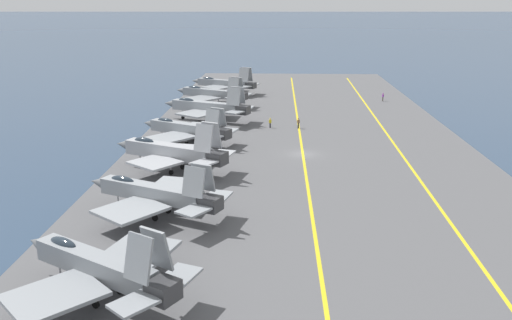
% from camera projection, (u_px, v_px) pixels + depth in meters
% --- Properties ---
extents(ground_plane, '(2000.00, 2000.00, 0.00)m').
position_uv_depth(ground_plane, '(303.00, 157.00, 76.42)').
color(ground_plane, '#2D425B').
extents(carrier_deck, '(172.55, 50.45, 0.40)m').
position_uv_depth(carrier_deck, '(303.00, 155.00, 76.36)').
color(carrier_deck, '#565659').
rests_on(carrier_deck, ground).
extents(deck_stripe_foul_line, '(155.27, 3.47, 0.01)m').
position_uv_depth(deck_stripe_foul_line, '(402.00, 155.00, 75.74)').
color(deck_stripe_foul_line, yellow).
rests_on(deck_stripe_foul_line, carrier_deck).
extents(deck_stripe_centerline, '(155.30, 0.36, 0.01)m').
position_uv_depth(deck_stripe_centerline, '(303.00, 154.00, 76.30)').
color(deck_stripe_centerline, yellow).
rests_on(deck_stripe_centerline, carrier_deck).
extents(parked_jet_second, '(13.80, 14.79, 6.46)m').
position_uv_depth(parked_jet_second, '(99.00, 266.00, 38.76)').
color(parked_jet_second, gray).
rests_on(parked_jet_second, carrier_deck).
extents(parked_jet_third, '(13.72, 15.71, 6.05)m').
position_uv_depth(parked_jet_third, '(155.00, 193.00, 53.78)').
color(parked_jet_third, '#93999E').
rests_on(parked_jet_third, carrier_deck).
extents(parked_jet_fourth, '(12.35, 16.41, 6.79)m').
position_uv_depth(parked_jet_fourth, '(170.00, 151.00, 67.96)').
color(parked_jet_fourth, '#A8AAAF').
rests_on(parked_jet_fourth, carrier_deck).
extents(parked_jet_fifth, '(13.89, 15.71, 5.87)m').
position_uv_depth(parked_jet_fifth, '(186.00, 129.00, 81.39)').
color(parked_jet_fifth, '#93999E').
rests_on(parked_jet_fifth, carrier_deck).
extents(parked_jet_sixth, '(13.39, 16.98, 6.53)m').
position_uv_depth(parked_jet_sixth, '(207.00, 107.00, 95.80)').
color(parked_jet_sixth, '#93999E').
rests_on(parked_jet_sixth, carrier_deck).
extents(parked_jet_seventh, '(13.17, 16.60, 6.22)m').
position_uv_depth(parked_jet_seventh, '(212.00, 93.00, 109.97)').
color(parked_jet_seventh, gray).
rests_on(parked_jet_seventh, carrier_deck).
extents(parked_jet_eighth, '(12.54, 16.82, 6.28)m').
position_uv_depth(parked_jet_eighth, '(224.00, 83.00, 124.98)').
color(parked_jet_eighth, gray).
rests_on(parked_jet_eighth, carrier_deck).
extents(crew_purple_vest, '(0.43, 0.34, 1.78)m').
position_uv_depth(crew_purple_vest, '(383.00, 97.00, 115.61)').
color(crew_purple_vest, '#4C473D').
rests_on(crew_purple_vest, carrier_deck).
extents(crew_brown_vest, '(0.41, 0.46, 1.76)m').
position_uv_depth(crew_brown_vest, '(298.00, 123.00, 91.16)').
color(crew_brown_vest, '#232328').
rests_on(crew_brown_vest, carrier_deck).
extents(crew_yellow_vest, '(0.39, 0.45, 1.67)m').
position_uv_depth(crew_yellow_vest, '(270.00, 122.00, 91.63)').
color(crew_yellow_vest, '#232328').
rests_on(crew_yellow_vest, carrier_deck).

